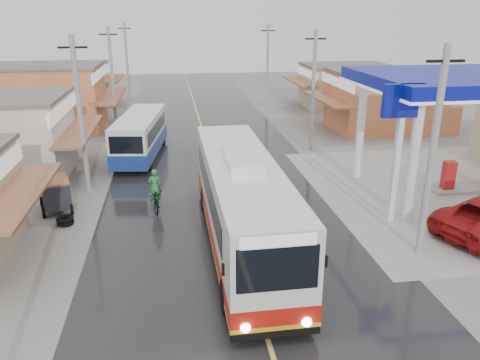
{
  "coord_description": "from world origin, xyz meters",
  "views": [
    {
      "loc": [
        -2.45,
        -15.3,
        8.95
      ],
      "look_at": [
        0.47,
        4.27,
        1.88
      ],
      "focal_mm": 35.0,
      "sensor_mm": 36.0,
      "label": 1
    }
  ],
  "objects": [
    {
      "name": "ground",
      "position": [
        0.0,
        0.0,
        0.0
      ],
      "size": [
        120.0,
        120.0,
        0.0
      ],
      "primitive_type": "plane",
      "color": "slate",
      "rests_on": "ground"
    },
    {
      "name": "road",
      "position": [
        0.0,
        15.0,
        0.01
      ],
      "size": [
        12.0,
        90.0,
        0.02
      ],
      "primitive_type": "cube",
      "color": "black",
      "rests_on": "ground"
    },
    {
      "name": "centre_line",
      "position": [
        0.0,
        15.0,
        0.02
      ],
      "size": [
        0.15,
        90.0,
        0.01
      ],
      "primitive_type": "cube",
      "color": "#D8CC4C",
      "rests_on": "road"
    },
    {
      "name": "shopfronts_left",
      "position": [
        -13.0,
        18.0,
        0.0
      ],
      "size": [
        11.0,
        44.0,
        5.2
      ],
      "primitive_type": null,
      "color": "tan",
      "rests_on": "ground"
    },
    {
      "name": "shopfronts_right",
      "position": [
        15.0,
        12.0,
        0.0
      ],
      "size": [
        11.0,
        44.0,
        4.8
      ],
      "primitive_type": null,
      "color": "beige",
      "rests_on": "ground"
    },
    {
      "name": "utility_poles_left",
      "position": [
        -7.0,
        16.0,
        0.0
      ],
      "size": [
        1.6,
        50.0,
        8.0
      ],
      "primitive_type": null,
      "color": "gray",
      "rests_on": "ground"
    },
    {
      "name": "utility_poles_right",
      "position": [
        7.0,
        15.0,
        0.0
      ],
      "size": [
        1.6,
        36.0,
        8.0
      ],
      "primitive_type": null,
      "color": "gray",
      "rests_on": "ground"
    },
    {
      "name": "coach_bus",
      "position": [
        0.13,
        1.56,
        1.88
      ],
      "size": [
        2.95,
        12.52,
        3.9
      ],
      "rotation": [
        0.0,
        0.0,
        0.0
      ],
      "color": "silver",
      "rests_on": "road"
    },
    {
      "name": "second_bus",
      "position": [
        -4.5,
        14.86,
        1.49
      ],
      "size": [
        3.35,
        8.56,
        2.76
      ],
      "rotation": [
        0.0,
        0.0,
        -0.14
      ],
      "color": "silver",
      "rests_on": "road"
    },
    {
      "name": "cyclist",
      "position": [
        -3.38,
        5.87,
        0.69
      ],
      "size": [
        0.88,
        2.01,
        2.11
      ],
      "rotation": [
        0.0,
        0.0,
        0.11
      ],
      "color": "black",
      "rests_on": "ground"
    },
    {
      "name": "tricycle_near",
      "position": [
        -8.1,
        6.49,
        0.9
      ],
      "size": [
        1.89,
        2.2,
        1.58
      ],
      "rotation": [
        0.0,
        0.0,
        0.3
      ],
      "color": "#26262D",
      "rests_on": "ground"
    },
    {
      "name": "tricycle_far",
      "position": [
        -9.45,
        10.79,
        0.87
      ],
      "size": [
        1.74,
        2.24,
        1.52
      ],
      "rotation": [
        0.0,
        0.0,
        -0.26
      ],
      "color": "#26262D",
      "rests_on": "ground"
    },
    {
      "name": "tyre_stack",
      "position": [
        -7.39,
        4.73,
        0.2
      ],
      "size": [
        0.76,
        0.76,
        0.39
      ],
      "color": "black",
      "rests_on": "ground"
    }
  ]
}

